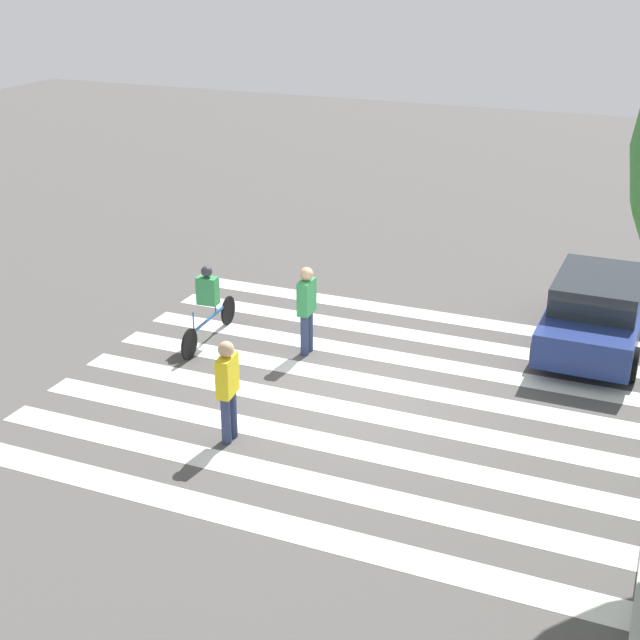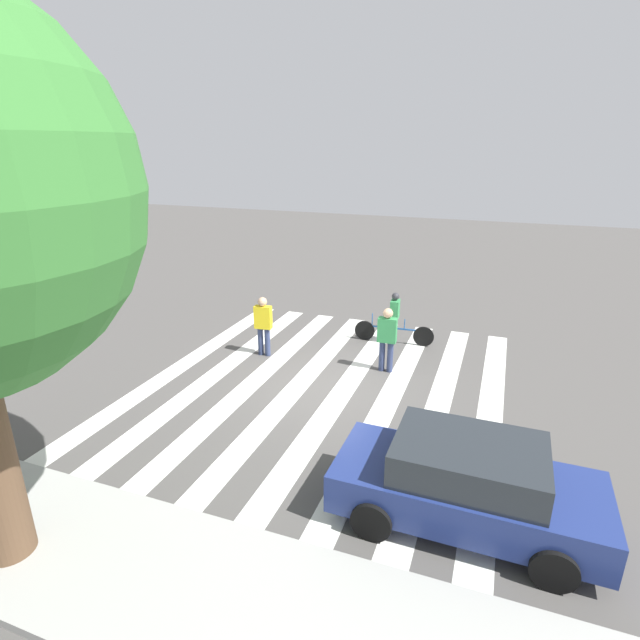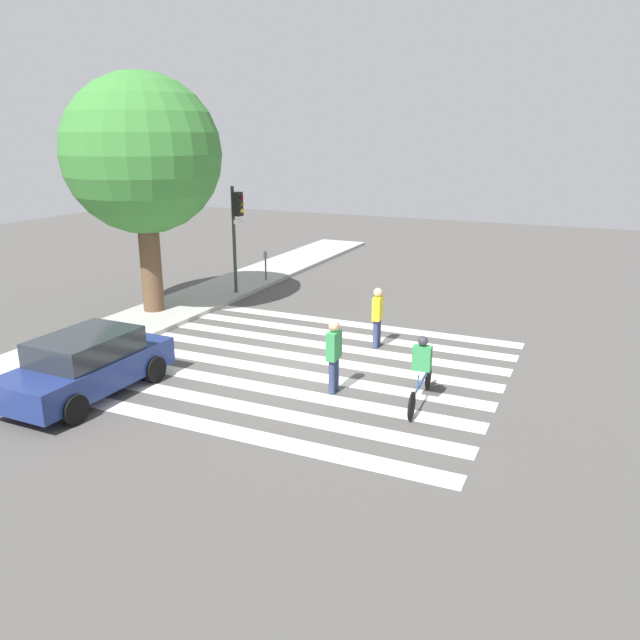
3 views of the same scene
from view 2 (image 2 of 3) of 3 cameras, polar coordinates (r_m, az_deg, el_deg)
The scene contains 7 objects.
ground_plane at distance 12.44m, azimuth 0.23°, elevation -7.58°, with size 60.00×60.00×0.00m, color #4C4947.
sidewalk_curb at distance 7.96m, azimuth -17.47°, elevation -26.49°, with size 36.00×2.50×0.14m.
crosswalk_stripes at distance 12.44m, azimuth 0.23°, elevation -7.56°, with size 8.47×10.00×0.01m.
pedestrian_adult_tall_backpack at distance 13.91m, azimuth -6.50°, elevation -0.34°, with size 0.49×0.26×1.71m.
pedestrian_adult_blue_shirt at distance 12.95m, azimuth 7.66°, elevation -1.86°, with size 0.49×0.26×1.74m.
cyclist_mid_street at distance 14.86m, azimuth 8.51°, elevation 0.47°, with size 2.37×0.41×1.57m.
car_parked_dark_suv at distance 8.39m, azimuth 16.37°, elevation -17.49°, with size 4.08×1.90×1.45m.
Camera 2 is at (-3.82, 10.37, 5.70)m, focal length 28.00 mm.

